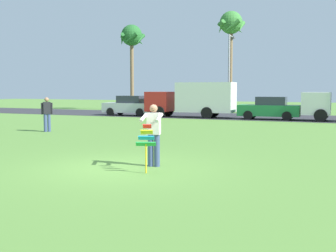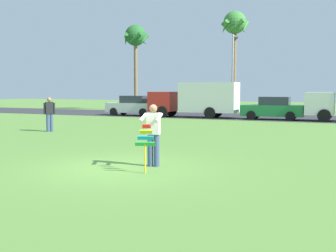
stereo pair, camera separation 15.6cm
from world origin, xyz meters
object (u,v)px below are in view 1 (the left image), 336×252
(parked_truck_red_cab, at_px, (195,99))
(parked_car_green, at_px, (270,109))
(kite_held, at_px, (146,140))
(parked_car_silver, at_px, (130,106))
(palm_tree_right_near, at_px, (231,27))
(person_kite_flyer, at_px, (154,133))
(person_walker_near, at_px, (47,113))
(streetlight_pole, at_px, (229,68))
(palm_tree_left_near, at_px, (132,39))

(parked_truck_red_cab, relative_size, parked_car_green, 1.59)
(parked_car_green, bearing_deg, parked_truck_red_cab, -179.98)
(kite_held, height_order, parked_car_green, parked_car_green)
(kite_held, distance_m, parked_car_silver, 23.13)
(kite_held, relative_size, palm_tree_right_near, 0.13)
(person_kite_flyer, xyz_separation_m, person_walker_near, (-8.99, 6.49, -0.02))
(person_kite_flyer, xyz_separation_m, kite_held, (0.17, -0.79, -0.11))
(kite_held, relative_size, person_walker_near, 0.71)
(person_kite_flyer, distance_m, parked_car_green, 19.33)
(parked_car_green, bearing_deg, streetlight_pole, 123.21)
(person_kite_flyer, bearing_deg, palm_tree_left_near, 119.27)
(parked_car_silver, relative_size, parked_car_green, 1.00)
(person_kite_flyer, bearing_deg, parked_car_green, 90.50)
(parked_car_green, relative_size, palm_tree_left_near, 0.50)
(person_kite_flyer, relative_size, kite_held, 1.41)
(person_walker_near, bearing_deg, parked_car_green, 55.52)
(kite_held, relative_size, parked_car_silver, 0.29)
(person_kite_flyer, xyz_separation_m, parked_truck_red_cab, (-5.68, 19.33, 0.46))
(kite_held, xyz_separation_m, palm_tree_right_near, (-5.53, 28.95, 6.98))
(streetlight_pole, bearing_deg, parked_car_green, -56.79)
(palm_tree_right_near, relative_size, person_walker_near, 5.37)
(person_kite_flyer, xyz_separation_m, palm_tree_right_near, (-5.36, 28.16, 6.87))
(parked_car_green, height_order, palm_tree_left_near, palm_tree_left_near)
(person_walker_near, bearing_deg, streetlight_pole, 79.27)
(palm_tree_right_near, distance_m, person_walker_near, 23.03)
(kite_held, bearing_deg, palm_tree_right_near, 100.81)
(kite_held, height_order, person_walker_near, person_walker_near)
(palm_tree_right_near, xyz_separation_m, person_walker_near, (-3.63, -21.67, -6.89))
(parked_car_silver, height_order, person_walker_near, person_walker_near)
(parked_car_silver, xyz_separation_m, parked_car_green, (11.06, 0.00, 0.00))
(person_kite_flyer, relative_size, streetlight_pole, 0.25)
(person_kite_flyer, relative_size, parked_car_green, 0.41)
(parked_car_silver, height_order, parked_car_green, same)
(palm_tree_left_near, bearing_deg, parked_car_green, -27.82)
(parked_truck_red_cab, bearing_deg, person_kite_flyer, -73.62)
(person_kite_flyer, distance_m, palm_tree_right_near, 29.47)
(parked_car_silver, height_order, streetlight_pole, streetlight_pole)
(streetlight_pole, bearing_deg, palm_tree_left_near, 177.59)
(parked_truck_red_cab, distance_m, palm_tree_right_near, 10.91)
(palm_tree_left_near, relative_size, palm_tree_right_near, 0.92)
(parked_truck_red_cab, bearing_deg, parked_car_green, 0.02)
(parked_car_silver, bearing_deg, person_kite_flyer, -59.85)
(person_walker_near, bearing_deg, parked_truck_red_cab, 75.56)
(parked_car_silver, xyz_separation_m, streetlight_pole, (6.11, 7.57, 3.22))
(person_walker_near, bearing_deg, palm_tree_right_near, 80.49)
(streetlight_pole, height_order, person_walker_near, streetlight_pole)
(person_kite_flyer, bearing_deg, palm_tree_right_near, 100.78)
(streetlight_pole, bearing_deg, parked_truck_red_cab, -94.24)
(person_kite_flyer, height_order, palm_tree_right_near, palm_tree_right_near)
(person_kite_flyer, distance_m, palm_tree_left_near, 31.93)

